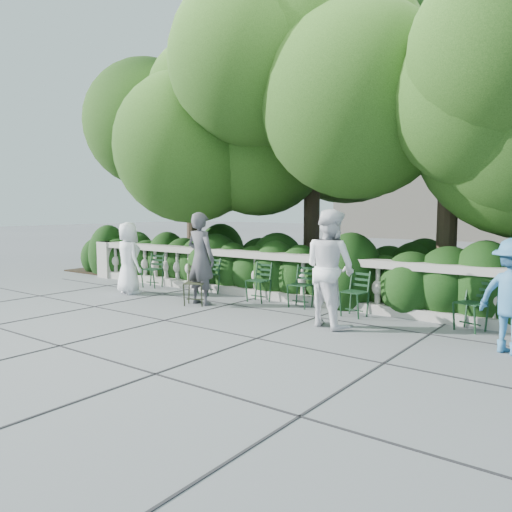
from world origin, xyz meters
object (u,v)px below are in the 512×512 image
Objects in this scene: chair_d at (297,308)px; person_casual_man at (330,268)px; chair_b at (254,303)px; chair_f at (350,318)px; person_businessman at (128,258)px; chair_a at (149,288)px; chair_e at (464,332)px; chair_weathered at (193,307)px; person_woman_grey at (201,259)px; chair_c at (203,295)px.

person_casual_man reaches higher than chair_d.
chair_b is 2.20m from chair_f.
person_businessman is (-3.98, -0.84, 0.81)m from chair_d.
chair_d is 0.43× the size of person_casual_man.
chair_a is 0.52× the size of person_businessman.
chair_d is 3.10m from chair_e.
chair_d is 4.15m from person_businessman.
chair_weathered is at bearing 22.79° from person_casual_man.
chair_b is 1.00× the size of chair_d.
chair_b is 1.27m from chair_weathered.
chair_f is 0.45× the size of person_woman_grey.
chair_a and chair_c have the same top height.
person_casual_man is (5.39, -0.81, 0.97)m from chair_a.
chair_weathered is (-1.74, -1.06, 0.00)m from chair_d.
person_woman_grey is at bearing -137.53° from chair_b.
chair_e is at bearing -0.51° from chair_b.
chair_b is at bearing -134.24° from person_woman_grey.
chair_c is 1.00× the size of chair_d.
person_woman_grey is (-0.04, 0.27, 0.93)m from chair_weathered.
chair_weathered is (-0.74, -1.03, 0.00)m from chair_b.
chair_f is at bearing -158.37° from person_businessman.
chair_b is at bearing -9.62° from chair_a.
chair_weathered is at bearing -156.53° from chair_f.
person_casual_man is (3.69, -0.91, 0.97)m from chair_c.
chair_b is (3.20, 0.03, 0.00)m from chair_a.
person_businessman reaches higher than chair_e.
person_woman_grey is (-0.78, -0.75, 0.93)m from chair_b.
person_businessman is at bearing -166.36° from chair_f.
chair_f is at bearing -3.86° from chair_b.
chair_c is at bearing -6.84° from chair_a.
chair_a and chair_d have the same top height.
chair_c is 5.61m from chair_e.
person_casual_man is at bearing -179.84° from person_woman_grey.
person_woman_grey is (-2.98, -0.66, 0.93)m from chair_f.
person_woman_grey is (2.41, -0.72, 0.93)m from chair_a.
chair_f is 5.29m from person_businessman.
chair_a is 7.30m from chair_e.
person_businessman reaches higher than chair_d.
person_casual_man is at bearing -23.93° from chair_weathered.
person_businessman is (-2.98, -0.80, 0.81)m from chair_b.
chair_d is 1.00× the size of chair_e.
person_casual_man reaches higher than person_woman_grey.
chair_c and chair_f have the same top height.
chair_d and chair_weathered have the same top height.
chair_d is 2.04m from chair_weathered.
chair_a is at bearing -60.69° from person_businessman.
chair_c is at bearing 176.02° from chair_b.
chair_a is 1.00× the size of chair_b.
person_casual_man is at bearing -22.48° from chair_b.
chair_d is 1.20m from chair_f.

